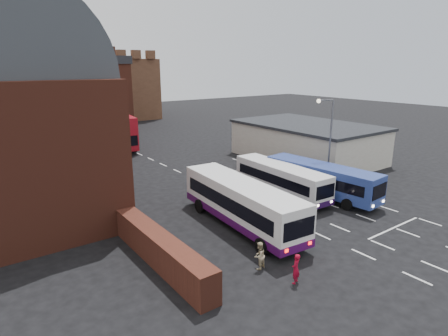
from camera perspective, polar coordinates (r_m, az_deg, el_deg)
ground at (r=26.27m, az=13.16°, el=-9.35°), size 180.00×180.00×0.00m
forecourt_wall at (r=21.54m, az=-9.61°, el=-12.25°), size 1.20×10.00×1.80m
cream_building at (r=45.27m, az=12.47°, el=4.01°), size 10.40×16.40×4.25m
brick_terrace at (r=62.72m, az=-24.92°, el=9.14°), size 22.00×10.00×11.00m
castle_keep at (r=84.98m, az=-19.78°, el=11.28°), size 22.00×22.00×12.00m
bus_white_outbound at (r=25.76m, az=2.64°, el=-5.00°), size 3.54×11.61×3.12m
bus_white_inbound at (r=32.23m, az=8.64°, el=-1.45°), size 2.71×9.80×2.66m
bus_blue at (r=32.58m, az=14.57°, el=-1.46°), size 3.28×10.36×2.78m
bus_red_double at (r=52.54m, az=-15.96°, el=5.64°), size 4.16×11.71×4.58m
street_lamp at (r=34.58m, az=15.53°, el=4.88°), size 1.53×0.78×8.02m
pedestrian_red at (r=20.06m, az=10.88°, el=-14.84°), size 0.69×0.59×1.61m
pedestrian_beige at (r=21.05m, az=5.40°, el=-13.14°), size 0.86×0.73×1.57m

